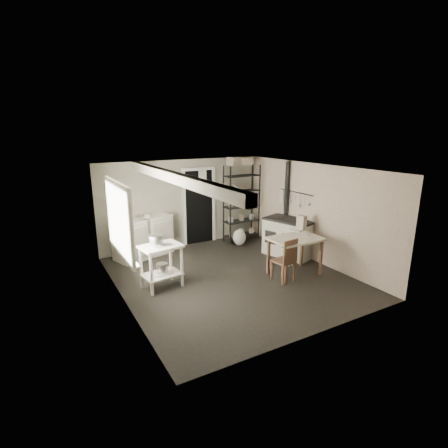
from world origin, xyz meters
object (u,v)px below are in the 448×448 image
stockpot (156,243)px  base_cabinets (143,238)px  stove (289,238)px  flour_sack (239,237)px  prep_table (162,268)px  work_table (294,258)px  chair (283,259)px  shelf_rack (241,207)px

stockpot → base_cabinets: (0.30, 1.94, -0.48)m
stove → flour_sack: (-0.65, 1.26, -0.20)m
stove → prep_table: bearing=165.6°
work_table → flour_sack: (0.00, 2.25, -0.14)m
work_table → flour_sack: 2.26m
prep_table → base_cabinets: (0.22, 1.95, 0.06)m
flour_sack → stockpot: bearing=-152.2°
chair → stockpot: bearing=151.4°
stockpot → shelf_rack: shelf_rack is taller
stove → flour_sack: bearing=99.1°
stockpot → stove: bearing=3.5°
shelf_rack → work_table: 2.74m
base_cabinets → prep_table: bearing=-114.7°
flour_sack → base_cabinets: bearing=169.4°
prep_table → stockpot: (-0.08, 0.01, 0.54)m
stockpot → work_table: bearing=-15.6°
shelf_rack → flour_sack: shelf_rack is taller
stockpot → stove: stockpot is taller
prep_table → stockpot: stockpot is taller
stockpot → base_cabinets: bearing=81.1°
stockpot → shelf_rack: 3.63m
base_cabinets → flour_sack: size_ratio=3.41×
prep_table → stockpot: size_ratio=2.95×
work_table → stockpot: bearing=164.4°
shelf_rack → chair: size_ratio=2.27×
shelf_rack → prep_table: bearing=-150.2°
chair → work_table: bearing=12.5°
stockpot → prep_table: bearing=-4.9°
prep_table → work_table: bearing=-15.9°
stove → chair: 1.57m
base_cabinets → chair: bearing=-72.5°
shelf_rack → chair: (-0.75, -2.81, -0.46)m
work_table → chair: 0.47m
base_cabinets → flour_sack: 2.55m
stockpot → flour_sack: (2.80, 1.47, -0.70)m
base_cabinets → chair: size_ratio=1.60×
base_cabinets → shelf_rack: (2.81, -0.06, 0.49)m
prep_table → base_cabinets: base_cabinets is taller
chair → shelf_rack: bearing=68.1°
base_cabinets → shelf_rack: 2.85m
prep_table → base_cabinets: size_ratio=0.59×
stove → chair: size_ratio=1.27×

